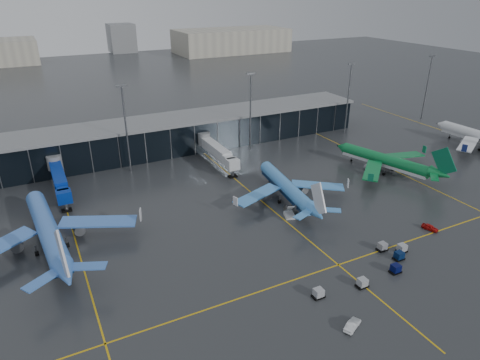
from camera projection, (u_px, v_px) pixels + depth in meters
name	position (u px, v px, depth m)	size (l,w,h in m)	color
ground	(257.00, 240.00, 92.20)	(600.00, 600.00, 0.00)	#282B2D
terminal_pier	(166.00, 135.00, 140.24)	(142.00, 17.00, 10.70)	black
jet_bridges	(59.00, 178.00, 110.77)	(94.00, 27.50, 7.20)	#595B60
flood_masts	(192.00, 117.00, 129.08)	(203.00, 0.50, 25.50)	#595B60
distant_hangars	(144.00, 44.00, 328.18)	(260.00, 71.00, 22.00)	#B2AD99
taxi_lines	(272.00, 209.00, 104.92)	(220.00, 120.00, 0.02)	gold
airliner_arkefly	(45.00, 219.00, 87.42)	(38.09, 43.38, 13.33)	#4076D3
airliner_klm_near	(286.00, 179.00, 107.95)	(31.81, 36.23, 11.13)	#4593E4
airliner_aer_lingus	(385.00, 153.00, 124.24)	(32.30, 36.79, 11.31)	#0D7337
baggage_carts	(378.00, 265.00, 82.80)	(26.07, 8.78, 1.70)	black
mobile_airstair	(289.00, 214.00, 101.42)	(3.12, 3.74, 3.45)	silver
service_van_red	(430.00, 227.00, 95.98)	(1.46, 3.63, 1.24)	#B20F0D
service_van_white	(352.00, 325.00, 68.39)	(1.38, 3.97, 1.31)	silver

